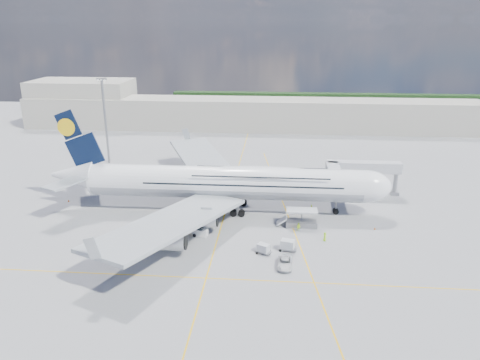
# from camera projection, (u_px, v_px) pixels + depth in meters

# --- Properties ---
(ground) EXTENTS (300.00, 300.00, 0.00)m
(ground) POSITION_uv_depth(u_px,v_px,m) (220.00, 229.00, 98.31)
(ground) COLOR gray
(ground) RESTS_ON ground
(taxi_line_main) EXTENTS (0.25, 220.00, 0.01)m
(taxi_line_main) POSITION_uv_depth(u_px,v_px,m) (220.00, 229.00, 98.31)
(taxi_line_main) COLOR #ECB00C
(taxi_line_main) RESTS_ON ground
(taxi_line_cross) EXTENTS (120.00, 0.25, 0.01)m
(taxi_line_cross) POSITION_uv_depth(u_px,v_px,m) (206.00, 278.00, 79.46)
(taxi_line_cross) COLOR #ECB00C
(taxi_line_cross) RESTS_ON ground
(taxi_line_diag) EXTENTS (14.16, 99.06, 0.01)m
(taxi_line_diag) POSITION_uv_depth(u_px,v_px,m) (287.00, 212.00, 106.64)
(taxi_line_diag) COLOR #ECB00C
(taxi_line_diag) RESTS_ON ground
(airliner) EXTENTS (77.26, 79.15, 23.71)m
(airliner) POSITION_uv_depth(u_px,v_px,m) (227.00, 182.00, 105.48)
(airliner) COLOR white
(airliner) RESTS_ON ground
(jet_bridge) EXTENTS (18.80, 12.10, 8.50)m
(jet_bridge) POSITION_uv_depth(u_px,v_px,m) (352.00, 171.00, 113.48)
(jet_bridge) COLOR #B7B7BC
(jet_bridge) RESTS_ON ground
(cargo_loader) EXTENTS (8.53, 3.20, 3.67)m
(cargo_loader) POSITION_uv_depth(u_px,v_px,m) (301.00, 220.00, 99.31)
(cargo_loader) COLOR silver
(cargo_loader) RESTS_ON ground
(light_mast) EXTENTS (3.00, 0.70, 25.50)m
(light_mast) POSITION_uv_depth(u_px,v_px,m) (105.00, 120.00, 139.55)
(light_mast) COLOR gray
(light_mast) RESTS_ON ground
(terminal) EXTENTS (180.00, 16.00, 12.00)m
(terminal) POSITION_uv_depth(u_px,v_px,m) (249.00, 114.00, 185.89)
(terminal) COLOR #B2AD9E
(terminal) RESTS_ON ground
(hangar) EXTENTS (40.00, 22.00, 18.00)m
(hangar) POSITION_uv_depth(u_px,v_px,m) (83.00, 102.00, 195.09)
(hangar) COLOR #B2AD9E
(hangar) RESTS_ON ground
(tree_line) EXTENTS (160.00, 6.00, 8.00)m
(tree_line) POSITION_uv_depth(u_px,v_px,m) (338.00, 102.00, 225.82)
(tree_line) COLOR #193814
(tree_line) RESTS_ON ground
(dolly_row_a) EXTENTS (2.98, 1.88, 1.77)m
(dolly_row_a) POSITION_uv_depth(u_px,v_px,m) (157.00, 232.00, 94.28)
(dolly_row_a) COLOR gray
(dolly_row_a) RESTS_ON ground
(dolly_row_b) EXTENTS (3.19, 1.99, 0.44)m
(dolly_row_b) POSITION_uv_depth(u_px,v_px,m) (132.00, 253.00, 87.39)
(dolly_row_b) COLOR gray
(dolly_row_b) RESTS_ON ground
(dolly_row_c) EXTENTS (3.24, 2.05, 1.92)m
(dolly_row_c) POSITION_uv_depth(u_px,v_px,m) (147.00, 223.00, 98.24)
(dolly_row_c) COLOR gray
(dolly_row_c) RESTS_ON ground
(dolly_back) EXTENTS (3.12, 2.05, 0.42)m
(dolly_back) POSITION_uv_depth(u_px,v_px,m) (143.00, 233.00, 95.52)
(dolly_back) COLOR gray
(dolly_back) RESTS_ON ground
(dolly_nose_far) EXTENTS (3.32, 2.79, 1.86)m
(dolly_nose_far) POSITION_uv_depth(u_px,v_px,m) (263.00, 248.00, 87.66)
(dolly_nose_far) COLOR gray
(dolly_nose_far) RESTS_ON ground
(dolly_nose_near) EXTENTS (3.73, 2.60, 2.14)m
(dolly_nose_near) POSITION_uv_depth(u_px,v_px,m) (288.00, 245.00, 88.65)
(dolly_nose_near) COLOR gray
(dolly_nose_near) RESTS_ON ground
(baggage_tug) EXTENTS (3.29, 2.01, 1.91)m
(baggage_tug) POSITION_uv_depth(u_px,v_px,m) (200.00, 232.00, 94.66)
(baggage_tug) COLOR silver
(baggage_tug) RESTS_ON ground
(catering_truck_inner) EXTENTS (6.10, 2.54, 3.60)m
(catering_truck_inner) POSITION_uv_depth(u_px,v_px,m) (218.00, 187.00, 117.57)
(catering_truck_inner) COLOR gray
(catering_truck_inner) RESTS_ON ground
(catering_truck_outer) EXTENTS (7.58, 3.13, 4.46)m
(catering_truck_outer) POSITION_uv_depth(u_px,v_px,m) (204.00, 164.00, 135.36)
(catering_truck_outer) COLOR gray
(catering_truck_outer) RESTS_ON ground
(service_van) EXTENTS (2.69, 5.46, 1.49)m
(service_van) POSITION_uv_depth(u_px,v_px,m) (285.00, 263.00, 82.84)
(service_van) COLOR silver
(service_van) RESTS_ON ground
(crew_nose) EXTENTS (0.70, 0.64, 1.60)m
(crew_nose) POSITION_uv_depth(u_px,v_px,m) (311.00, 208.00, 107.00)
(crew_nose) COLOR #BEF419
(crew_nose) RESTS_ON ground
(crew_loader) EXTENTS (1.05, 0.93, 1.82)m
(crew_loader) POSITION_uv_depth(u_px,v_px,m) (299.00, 227.00, 96.76)
(crew_loader) COLOR #B6EE19
(crew_loader) RESTS_ON ground
(crew_wing) EXTENTS (0.57, 0.99, 1.60)m
(crew_wing) POSITION_uv_depth(u_px,v_px,m) (178.00, 234.00, 94.02)
(crew_wing) COLOR #C0FF1A
(crew_wing) RESTS_ON ground
(crew_van) EXTENTS (0.77, 1.01, 1.85)m
(crew_van) POSITION_uv_depth(u_px,v_px,m) (325.00, 237.00, 92.50)
(crew_van) COLOR #B0FF1A
(crew_van) RESTS_ON ground
(crew_tug) EXTENTS (1.29, 0.94, 1.79)m
(crew_tug) POSITION_uv_depth(u_px,v_px,m) (200.00, 232.00, 94.68)
(crew_tug) COLOR #9FFC1A
(crew_tug) RESTS_ON ground
(cone_nose) EXTENTS (0.40, 0.40, 0.51)m
(cone_nose) POSITION_uv_depth(u_px,v_px,m) (375.00, 228.00, 97.78)
(cone_nose) COLOR orange
(cone_nose) RESTS_ON ground
(cone_wing_left_inner) EXTENTS (0.39, 0.39, 0.50)m
(cone_wing_left_inner) POSITION_uv_depth(u_px,v_px,m) (214.00, 190.00, 119.49)
(cone_wing_left_inner) COLOR orange
(cone_wing_left_inner) RESTS_ON ground
(cone_wing_left_outer) EXTENTS (0.49, 0.49, 0.62)m
(cone_wing_left_outer) POSITION_uv_depth(u_px,v_px,m) (192.00, 167.00, 137.88)
(cone_wing_left_outer) COLOR orange
(cone_wing_left_outer) RESTS_ON ground
(cone_wing_right_inner) EXTENTS (0.49, 0.49, 0.62)m
(cone_wing_right_inner) POSITION_uv_depth(u_px,v_px,m) (175.00, 237.00, 93.79)
(cone_wing_right_inner) COLOR orange
(cone_wing_right_inner) RESTS_ON ground
(cone_wing_right_outer) EXTENTS (0.49, 0.49, 0.62)m
(cone_wing_right_outer) POSITION_uv_depth(u_px,v_px,m) (126.00, 241.00, 92.27)
(cone_wing_right_outer) COLOR orange
(cone_wing_right_outer) RESTS_ON ground
(cone_tail) EXTENTS (0.43, 0.43, 0.55)m
(cone_tail) POSITION_uv_depth(u_px,v_px,m) (69.00, 201.00, 112.79)
(cone_tail) COLOR orange
(cone_tail) RESTS_ON ground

